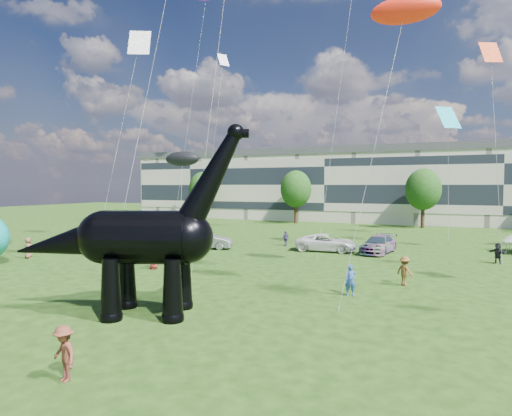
% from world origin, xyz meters
% --- Properties ---
extents(ground, '(220.00, 220.00, 0.00)m').
position_xyz_m(ground, '(0.00, 0.00, 0.00)').
color(ground, '#16330C').
rests_on(ground, ground).
extents(terrace_row, '(78.00, 11.00, 12.00)m').
position_xyz_m(terrace_row, '(-8.00, 62.00, 6.00)').
color(terrace_row, beige).
rests_on(terrace_row, ground).
extents(tree_far_left, '(5.20, 5.20, 9.44)m').
position_xyz_m(tree_far_left, '(-30.00, 53.00, 6.29)').
color(tree_far_left, '#382314').
rests_on(tree_far_left, ground).
extents(tree_mid_left, '(5.20, 5.20, 9.44)m').
position_xyz_m(tree_mid_left, '(-12.00, 53.00, 6.29)').
color(tree_mid_left, '#382314').
rests_on(tree_mid_left, ground).
extents(tree_mid_right, '(5.20, 5.20, 9.44)m').
position_xyz_m(tree_mid_right, '(8.00, 53.00, 6.29)').
color(tree_mid_right, '#382314').
rests_on(tree_mid_right, ground).
extents(dinosaur_sculpture, '(11.63, 5.80, 9.68)m').
position_xyz_m(dinosaur_sculpture, '(-3.24, 1.10, 3.66)').
color(dinosaur_sculpture, black).
rests_on(dinosaur_sculpture, ground).
extents(car_silver, '(3.44, 4.73, 1.50)m').
position_xyz_m(car_silver, '(-17.05, 23.61, 0.75)').
color(car_silver, '#ACABB0').
rests_on(car_silver, ground).
extents(car_grey, '(5.21, 2.93, 1.63)m').
position_xyz_m(car_grey, '(-11.07, 21.59, 0.81)').
color(car_grey, slate).
rests_on(car_grey, ground).
extents(car_white, '(6.12, 3.16, 1.65)m').
position_xyz_m(car_white, '(0.33, 24.77, 0.83)').
color(car_white, white).
rests_on(car_white, ground).
extents(car_dark, '(3.19, 5.96, 1.64)m').
position_xyz_m(car_dark, '(5.14, 25.53, 0.82)').
color(car_dark, '#595960').
rests_on(car_dark, ground).
extents(gazebo_left, '(4.53, 4.53, 2.61)m').
position_xyz_m(gazebo_left, '(-23.67, 24.07, 1.83)').
color(gazebo_left, white).
rests_on(gazebo_left, ground).
extents(visitors, '(44.35, 43.77, 1.85)m').
position_xyz_m(visitors, '(0.29, 13.29, 0.88)').
color(visitors, black).
rests_on(visitors, ground).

